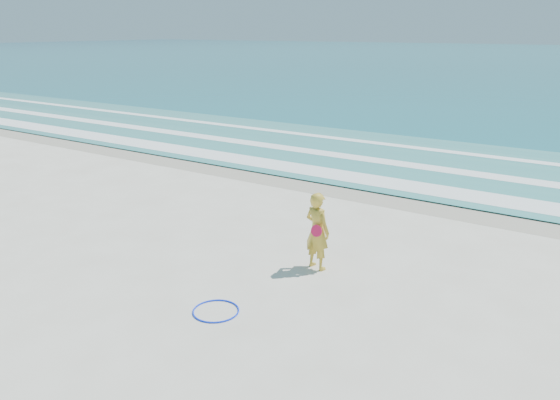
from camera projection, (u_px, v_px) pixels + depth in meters
The scene contains 8 objects.
ground at pixel (178, 298), 11.05m from camera, with size 400.00×400.00×0.00m, color silver.
wet_sand at pixel (367, 192), 18.21m from camera, with size 400.00×2.40×0.00m, color #B2A893.
shallow at pixel (419, 162), 22.17m from camera, with size 400.00×10.00×0.01m, color #59B7AD.
foam_near at pixel (382, 182), 19.23m from camera, with size 400.00×1.40×0.01m, color white.
foam_mid at pixel (412, 165), 21.54m from camera, with size 400.00×0.90×0.01m, color white.
foam_far at pixel (438, 150), 24.16m from camera, with size 400.00×0.60×0.01m, color white.
hoop at pixel (216, 311), 10.50m from camera, with size 0.90×0.90×0.03m, color #0D2FF7.
woman at pixel (317, 231), 12.17m from camera, with size 0.73×0.57×1.79m.
Camera 1 is at (7.21, -7.15, 5.21)m, focal length 35.00 mm.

